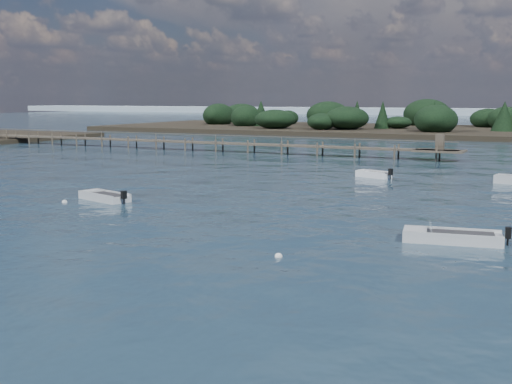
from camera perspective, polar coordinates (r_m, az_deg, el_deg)
The scene contains 8 objects.
ground at distance 80.38m, azimuth 14.74°, elevation 3.57°, with size 400.00×400.00×0.00m, color #172937.
dinghy_mid_white_a at distance 29.79m, azimuth 17.00°, elevation -4.01°, with size 4.63×2.29×1.06m.
tender_far_white at distance 52.30m, azimuth 10.40°, elevation 1.44°, with size 3.17×1.92×1.07m.
dinghy_mid_grey at distance 41.11m, azimuth -13.32°, elevation -0.53°, with size 4.07×2.36×1.01m.
buoy_b at distance 25.91m, azimuth 2.01°, elevation -5.78°, with size 0.32×0.32×0.32m, color silver.
buoy_c at distance 40.95m, azimuth -16.65°, elevation -0.89°, with size 0.32×0.32×0.32m, color silver.
jetty at distance 76.73m, azimuth -3.30°, elevation 4.36°, with size 64.50×3.20×3.40m.
distant_haze at distance 270.30m, azimuth 3.33°, elevation 7.01°, with size 280.00×20.00×2.40m, color #9AAFBE.
Camera 1 is at (16.24, -18.47, 6.33)m, focal length 45.00 mm.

